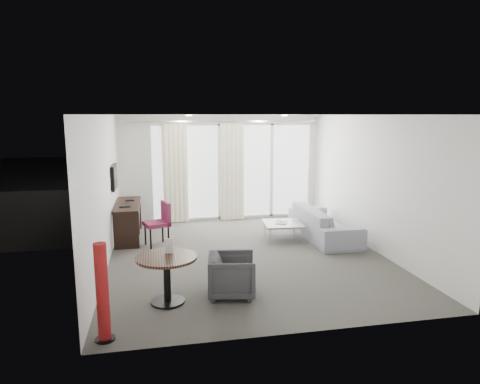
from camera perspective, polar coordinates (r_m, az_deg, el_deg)
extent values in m
cube|color=#494741|center=(8.14, 0.84, -8.38)|extent=(5.00, 6.00, 0.00)
cube|color=white|center=(7.72, 0.89, 10.24)|extent=(5.00, 6.00, 0.00)
cube|color=silver|center=(7.71, -17.63, 0.05)|extent=(0.00, 6.00, 2.60)
cube|color=silver|center=(8.70, 17.18, 1.18)|extent=(0.00, 6.00, 2.60)
cube|color=silver|center=(5.00, 8.15, -4.89)|extent=(5.00, 0.00, 2.60)
cylinder|color=#FFE0B2|center=(9.18, -6.86, 10.09)|extent=(0.12, 0.12, 0.02)
cylinder|color=#FFE0B2|center=(9.58, 5.97, 10.11)|extent=(0.12, 0.12, 0.02)
cylinder|color=maroon|center=(5.28, -17.88, -12.63)|extent=(0.28, 0.28, 1.17)
imported|color=#323235|center=(6.31, -1.09, -11.03)|extent=(0.77, 0.76, 0.62)
imported|color=#92919F|center=(9.36, 11.10, -4.03)|extent=(0.87, 2.23, 0.65)
cube|color=#4D4D50|center=(12.49, -2.16, -2.10)|extent=(5.60, 3.00, 0.12)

